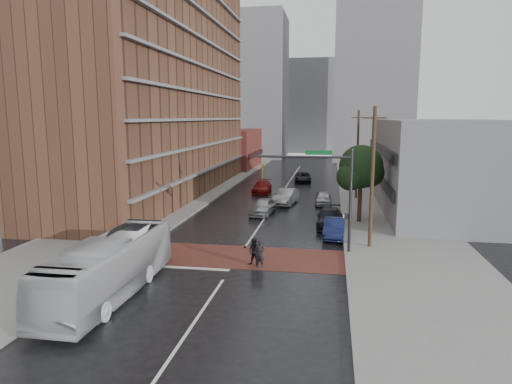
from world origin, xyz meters
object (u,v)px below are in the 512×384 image
at_px(pedestrian_a, 260,254).
at_px(car_travel_b, 286,197).
at_px(suv_travel, 303,177).
at_px(car_parked_mid, 330,218).
at_px(car_parked_far, 323,198).
at_px(car_parked_near, 334,228).
at_px(car_travel_a, 263,207).
at_px(pedestrian_b, 255,252).
at_px(transit_bus, 110,267).
at_px(car_travel_c, 262,187).

bearing_deg(pedestrian_a, car_travel_b, 109.69).
distance_m(suv_travel, car_parked_mid, 27.17).
distance_m(pedestrian_a, car_parked_far, 21.84).
relative_size(car_parked_near, car_parked_far, 1.06).
xyz_separation_m(car_travel_a, suv_travel, (2.34, 22.89, -0.09)).
xyz_separation_m(pedestrian_b, car_parked_far, (3.85, 21.20, -0.18)).
bearing_deg(transit_bus, pedestrian_b, 42.45).
bearing_deg(car_parked_far, car_parked_mid, -86.85).
relative_size(transit_bus, car_parked_mid, 2.11).
height_order(car_travel_a, suv_travel, car_travel_a).
distance_m(pedestrian_a, pedestrian_b, 0.55).
bearing_deg(pedestrian_b, car_parked_far, 95.37).
height_order(transit_bus, car_parked_mid, transit_bus).
xyz_separation_m(pedestrian_a, pedestrian_b, (-0.41, 0.36, 0.00)).
relative_size(transit_bus, car_travel_a, 2.42).
distance_m(car_parked_near, car_parked_mid, 3.36).
distance_m(pedestrian_b, car_parked_far, 21.55).
relative_size(car_travel_c, suv_travel, 1.00).
bearing_deg(car_travel_b, car_parked_mid, -54.75).
bearing_deg(car_travel_b, car_travel_a, -97.70).
bearing_deg(pedestrian_b, car_parked_near, 73.25).
height_order(car_travel_c, suv_travel, car_travel_c).
relative_size(transit_bus, pedestrian_b, 6.24).
bearing_deg(car_parked_near, car_parked_mid, 98.07).
xyz_separation_m(pedestrian_b, car_parked_mid, (4.60, 11.14, -0.13)).
xyz_separation_m(suv_travel, car_parked_near, (4.38, -30.21, 0.04)).
bearing_deg(pedestrian_b, car_travel_a, 112.36).
xyz_separation_m(transit_bus, car_parked_far, (10.44, 27.28, -0.84)).
relative_size(pedestrian_a, car_travel_a, 0.39).
distance_m(transit_bus, car_travel_c, 33.92).
height_order(car_travel_c, car_parked_near, car_parked_near).
bearing_deg(car_parked_far, suv_travel, 99.94).
bearing_deg(pedestrian_a, suv_travel, 108.06).
distance_m(pedestrian_a, car_travel_b, 21.05).
bearing_deg(car_travel_a, car_parked_mid, -25.58).
bearing_deg(car_travel_a, pedestrian_b, -76.91).
height_order(car_travel_b, car_parked_near, car_travel_b).
bearing_deg(pedestrian_a, car_parked_far, 99.23).
bearing_deg(car_parked_far, car_parked_near, -86.43).
bearing_deg(car_parked_mid, pedestrian_b, -111.85).
distance_m(pedestrian_b, car_travel_a, 15.22).
distance_m(car_parked_mid, car_parked_far, 10.10).
xyz_separation_m(pedestrian_a, car_travel_c, (-4.20, 28.09, -0.16)).
height_order(transit_bus, pedestrian_b, transit_bus).
bearing_deg(pedestrian_a, transit_bus, -122.49).
height_order(pedestrian_b, car_travel_b, pedestrian_b).
distance_m(transit_bus, car_travel_b, 27.54).
xyz_separation_m(car_travel_a, car_travel_b, (1.67, 5.56, 0.05)).
bearing_deg(car_parked_far, car_travel_a, -133.84).
bearing_deg(suv_travel, car_travel_a, -100.43).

